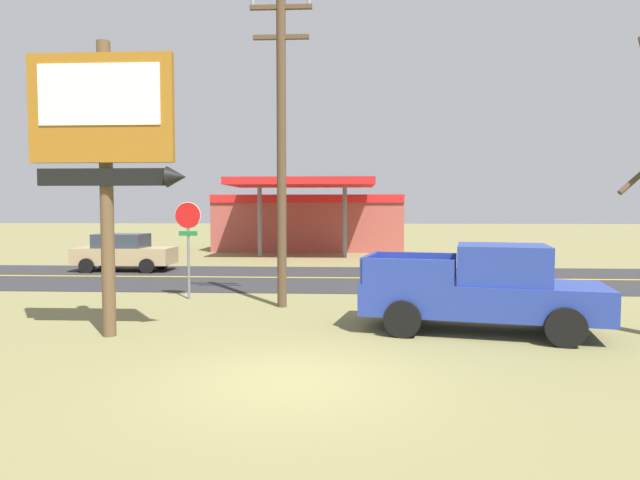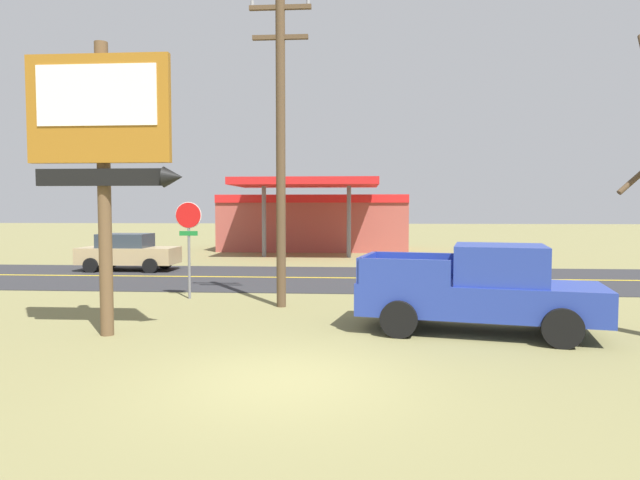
% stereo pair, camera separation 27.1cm
% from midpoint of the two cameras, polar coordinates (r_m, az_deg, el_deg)
% --- Properties ---
extents(ground_plane, '(180.00, 180.00, 0.00)m').
position_cam_midpoint_polar(ground_plane, '(9.17, -2.77, -14.24)').
color(ground_plane, olive).
extents(road_asphalt, '(140.00, 8.00, 0.02)m').
position_cam_midpoint_polar(road_asphalt, '(21.88, 1.28, -3.93)').
color(road_asphalt, '#2B2B2D').
rests_on(road_asphalt, ground).
extents(road_centre_line, '(126.00, 0.20, 0.01)m').
position_cam_midpoint_polar(road_centre_line, '(21.88, 1.28, -3.90)').
color(road_centre_line, gold).
rests_on(road_centre_line, road_asphalt).
extents(motel_sign, '(3.32, 0.54, 6.27)m').
position_cam_midpoint_polar(motel_sign, '(12.67, -20.85, 9.89)').
color(motel_sign, brown).
rests_on(motel_sign, ground).
extents(stop_sign, '(0.80, 0.08, 2.95)m').
position_cam_midpoint_polar(stop_sign, '(17.23, -12.92, 0.76)').
color(stop_sign, slate).
rests_on(stop_sign, ground).
extents(utility_pole, '(1.70, 0.26, 8.72)m').
position_cam_midpoint_polar(utility_pole, '(15.55, -3.56, 10.20)').
color(utility_pole, brown).
rests_on(utility_pole, ground).
extents(gas_station, '(12.00, 11.50, 4.40)m').
position_cam_midpoint_polar(gas_station, '(36.80, -0.38, 2.02)').
color(gas_station, '#A84C42').
rests_on(gas_station, ground).
extents(pickup_blue_parked_on_lawn, '(5.49, 3.03, 1.96)m').
position_cam_midpoint_polar(pickup_blue_parked_on_lawn, '(12.86, 16.82, -4.89)').
color(pickup_blue_parked_on_lawn, '#233893').
rests_on(pickup_blue_parked_on_lawn, ground).
extents(car_tan_near_lane, '(4.20, 2.00, 1.64)m').
position_cam_midpoint_polar(car_tan_near_lane, '(25.79, -18.85, -1.18)').
color(car_tan_near_lane, tan).
rests_on(car_tan_near_lane, ground).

